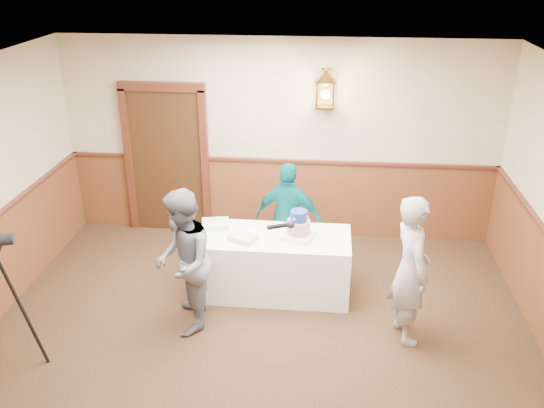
{
  "coord_description": "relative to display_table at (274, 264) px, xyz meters",
  "views": [
    {
      "loc": [
        0.64,
        -4.06,
        3.86
      ],
      "look_at": [
        0.07,
        1.7,
        1.25
      ],
      "focal_mm": 38.0,
      "sensor_mm": 36.0,
      "label": 1
    }
  ],
  "objects": [
    {
      "name": "ground",
      "position": [
        -0.07,
        -1.9,
        -0.38
      ],
      "size": [
        7.0,
        7.0,
        0.0
      ],
      "primitive_type": "plane",
      "color": "black",
      "rests_on": "ground"
    },
    {
      "name": "room_shell",
      "position": [
        -0.12,
        -1.45,
        1.15
      ],
      "size": [
        6.02,
        7.02,
        2.81
      ],
      "color": "#BBAC8C",
      "rests_on": "ground"
    },
    {
      "name": "display_table",
      "position": [
        0.0,
        0.0,
        0.0
      ],
      "size": [
        1.8,
        0.8,
        0.75
      ],
      "primitive_type": "cube",
      "color": "white",
      "rests_on": "ground"
    },
    {
      "name": "tiered_cake",
      "position": [
        0.29,
        -0.02,
        0.51
      ],
      "size": [
        0.42,
        0.42,
        0.35
      ],
      "rotation": [
        0.0,
        0.0,
        -0.27
      ],
      "color": "#FDF9C3",
      "rests_on": "display_table"
    },
    {
      "name": "sheet_cake_yellow",
      "position": [
        -0.34,
        -0.15,
        0.41
      ],
      "size": [
        0.37,
        0.33,
        0.06
      ],
      "primitive_type": "cube",
      "rotation": [
        0.0,
        0.0,
        -0.43
      ],
      "color": "#E4C488",
      "rests_on": "display_table"
    },
    {
      "name": "sheet_cake_green",
      "position": [
        -0.72,
        0.16,
        0.41
      ],
      "size": [
        0.37,
        0.32,
        0.07
      ],
      "primitive_type": "cube",
      "rotation": [
        0.0,
        0.0,
        0.2
      ],
      "color": "#93CF92",
      "rests_on": "display_table"
    },
    {
      "name": "interviewer",
      "position": [
        -0.88,
        -0.81,
        0.43
      ],
      "size": [
        1.54,
        0.88,
        1.61
      ],
      "rotation": [
        0.0,
        0.0,
        -1.39
      ],
      "color": "slate",
      "rests_on": "ground"
    },
    {
      "name": "baker",
      "position": [
        1.48,
        -0.75,
        0.44
      ],
      "size": [
        0.53,
        0.68,
        1.64
      ],
      "primitive_type": "imported",
      "rotation": [
        0.0,
        0.0,
        1.83
      ],
      "color": "#9D9EA3",
      "rests_on": "ground"
    },
    {
      "name": "assistant_p",
      "position": [
        0.14,
        0.52,
        0.36
      ],
      "size": [
        0.91,
        0.52,
        1.46
      ],
      "primitive_type": "imported",
      "rotation": [
        0.0,
        0.0,
        2.94
      ],
      "color": "#025858",
      "rests_on": "ground"
    }
  ]
}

